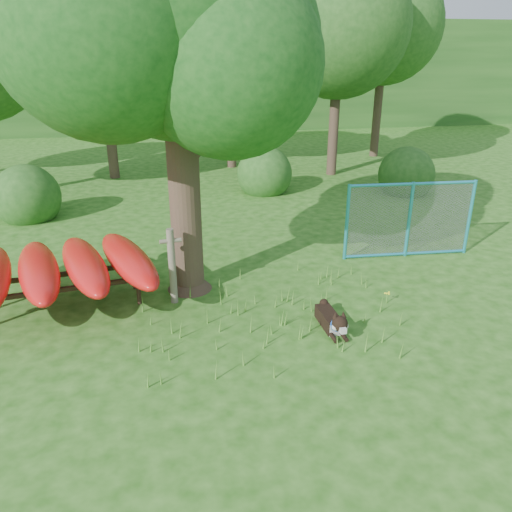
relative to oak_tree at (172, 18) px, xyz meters
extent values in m
plane|color=#1D5110|center=(0.99, -2.20, -4.82)|extent=(80.00, 80.00, 0.00)
cylinder|color=#38281E|center=(0.05, -0.02, -2.56)|extent=(0.72, 0.72, 4.52)
cone|color=#38281E|center=(0.05, -0.02, -4.59)|extent=(1.08, 1.08, 0.45)
sphere|color=#144915|center=(0.05, -0.02, 0.24)|extent=(4.34, 4.34, 4.34)
sphere|color=#144915|center=(1.11, 0.86, -0.30)|extent=(3.25, 3.25, 3.25)
sphere|color=#144915|center=(-0.97, -0.70, -0.12)|extent=(3.43, 3.43, 3.43)
sphere|color=#144915|center=(0.79, -0.93, -0.66)|extent=(2.89, 2.89, 2.89)
cylinder|color=#38281E|center=(0.57, 0.14, -1.93)|extent=(1.12, 0.89, 0.96)
cylinder|color=#38281E|center=(-0.44, 0.03, -1.57)|extent=(1.07, 0.39, 0.92)
cylinder|color=#605948|center=(-0.27, -0.54, -4.10)|extent=(0.15, 0.15, 1.44)
cylinder|color=#605948|center=(-0.27, -0.54, -3.60)|extent=(0.39, 0.12, 0.08)
cylinder|color=black|center=(-0.91, -0.49, -4.58)|extent=(0.09, 0.09, 0.48)
cylinder|color=black|center=(-1.01, 0.18, -4.58)|extent=(0.09, 0.09, 0.48)
cube|color=black|center=(-2.15, -0.67, -4.32)|extent=(2.87, 0.50, 0.08)
cube|color=black|center=(-2.25, 0.00, -4.32)|extent=(2.87, 0.50, 0.08)
ellipsoid|color=red|center=(-2.58, -0.39, -4.05)|extent=(1.37, 2.97, 0.46)
ellipsoid|color=red|center=(-1.82, -0.28, -4.05)|extent=(1.46, 2.96, 0.46)
ellipsoid|color=red|center=(-1.06, -0.17, -4.05)|extent=(1.55, 2.95, 0.46)
cube|color=black|center=(2.27, -1.90, -4.70)|extent=(0.28, 0.71, 0.24)
cube|color=beige|center=(2.28, -2.20, -4.71)|extent=(0.22, 0.15, 0.22)
sphere|color=black|center=(2.28, -2.38, -4.52)|extent=(0.26, 0.26, 0.26)
cube|color=beige|center=(2.29, -2.50, -4.56)|extent=(0.10, 0.14, 0.09)
sphere|color=beige|center=(2.21, -2.40, -4.56)|extent=(0.12, 0.12, 0.12)
sphere|color=beige|center=(2.37, -2.40, -4.56)|extent=(0.12, 0.12, 0.12)
cone|color=black|center=(2.21, -2.34, -4.38)|extent=(0.11, 0.12, 0.12)
cone|color=black|center=(2.35, -2.34, -4.38)|extent=(0.11, 0.13, 0.12)
cylinder|color=black|center=(2.19, -2.35, -4.77)|extent=(0.08, 0.30, 0.07)
cylinder|color=black|center=(2.37, -2.35, -4.77)|extent=(0.08, 0.30, 0.07)
sphere|color=black|center=(2.31, -1.52, -4.60)|extent=(0.16, 0.16, 0.16)
torus|color=blue|center=(2.28, -2.30, -4.58)|extent=(0.25, 0.08, 0.25)
cylinder|color=#289ABD|center=(3.57, 0.83, -3.96)|extent=(0.08, 0.08, 1.72)
cylinder|color=#289ABD|center=(4.99, 0.74, -3.96)|extent=(0.08, 0.08, 1.72)
cylinder|color=#289ABD|center=(6.42, 0.66, -3.96)|extent=(0.08, 0.08, 1.72)
cylinder|color=#289ABD|center=(4.99, 0.74, -3.14)|extent=(2.86, 0.24, 0.07)
cylinder|color=#289ABD|center=(4.99, 0.74, -4.77)|extent=(2.86, 0.24, 0.07)
plane|color=gray|center=(4.99, 0.74, -3.96)|extent=(2.85, 0.17, 2.86)
cylinder|color=#528C2D|center=(3.59, -1.34, -4.72)|extent=(0.02, 0.02, 0.20)
sphere|color=yellow|center=(3.59, -1.34, -4.62)|extent=(0.04, 0.04, 0.04)
sphere|color=yellow|center=(3.63, -1.32, -4.61)|extent=(0.04, 0.04, 0.04)
sphere|color=yellow|center=(3.56, -1.31, -4.63)|extent=(0.04, 0.04, 0.04)
sphere|color=yellow|center=(3.61, -1.37, -4.62)|extent=(0.04, 0.04, 0.04)
sphere|color=yellow|center=(3.57, -1.36, -4.61)|extent=(0.04, 0.04, 0.04)
cylinder|color=#38281E|center=(-2.01, 9.80, -2.19)|extent=(0.36, 0.36, 5.25)
sphere|color=#204F19|center=(-2.01, 9.80, 0.81)|extent=(5.20, 5.20, 5.20)
cylinder|color=#38281E|center=(2.49, 10.80, -2.89)|extent=(0.36, 0.36, 3.85)
sphere|color=#204F19|center=(2.49, 10.80, -0.69)|extent=(4.00, 4.00, 4.00)
cylinder|color=#38281E|center=(5.99, 8.80, -2.44)|extent=(0.36, 0.36, 4.76)
sphere|color=#204F19|center=(5.99, 8.80, 0.28)|extent=(4.80, 4.80, 4.80)
cylinder|color=#38281E|center=(8.99, 11.80, -2.37)|extent=(0.36, 0.36, 4.90)
sphere|color=#204F19|center=(8.99, 11.80, 0.43)|extent=(4.60, 4.60, 4.60)
sphere|color=#204F19|center=(-4.01, 5.30, -4.82)|extent=(1.80, 1.80, 1.80)
sphere|color=#204F19|center=(7.49, 5.80, -4.82)|extent=(1.80, 1.80, 1.80)
sphere|color=#204F19|center=(2.99, 6.80, -4.82)|extent=(1.80, 1.80, 1.80)
cube|color=#204F19|center=(0.99, 25.80, -1.82)|extent=(80.00, 12.00, 6.00)
camera|label=1|loc=(-0.36, -8.95, -0.47)|focal=35.00mm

